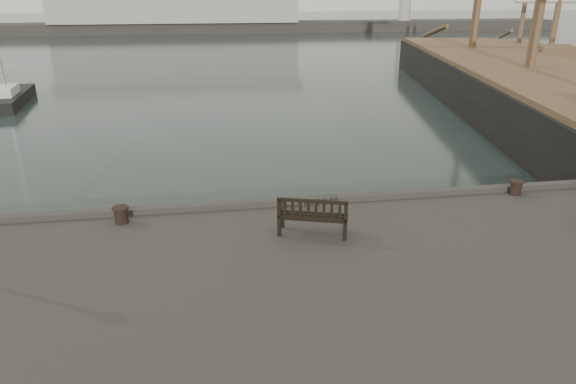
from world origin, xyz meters
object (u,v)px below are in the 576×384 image
object	(u,v)px
bench	(313,223)
bollard_left	(121,215)
yacht_d	(10,101)
tall_ship_far	(529,66)
tall_ship_main	(524,100)
bollard_right	(516,188)

from	to	relation	value
bench	bollard_left	world-z (taller)	bench
yacht_d	tall_ship_far	size ratio (longest dim) A/B	0.43
bench	tall_ship_far	world-z (taller)	tall_ship_far
yacht_d	tall_ship_main	xyz separation A→B (m)	(35.11, -8.43, 0.61)
bench	bollard_left	distance (m)	5.39
bollard_right	tall_ship_far	bearing A→B (deg)	56.39
bollard_left	tall_ship_main	world-z (taller)	tall_ship_main
bollard_left	bollard_right	world-z (taller)	bollard_left
bench	tall_ship_far	distance (m)	45.83
tall_ship_far	bollard_left	bearing A→B (deg)	-114.13
bollard_left	bollard_right	distance (m)	12.16
bench	bollard_right	xyz separation A→B (m)	(7.00, 1.81, -0.11)
bench	tall_ship_main	distance (m)	26.59
tall_ship_main	tall_ship_far	size ratio (longest dim) A/B	1.93
bollard_left	yacht_d	xyz separation A→B (m)	(-11.52, 26.00, -1.57)
tall_ship_main	bench	bearing A→B (deg)	-122.64
tall_ship_main	tall_ship_far	distance (m)	19.42
bench	tall_ship_main	bearing A→B (deg)	63.91
bench	bollard_right	bearing A→B (deg)	32.32
bollard_left	yacht_d	distance (m)	28.48
bollard_left	bollard_right	bearing A→B (deg)	1.16
yacht_d	tall_ship_far	xyz separation A→B (m)	(45.92, 7.71, 0.46)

